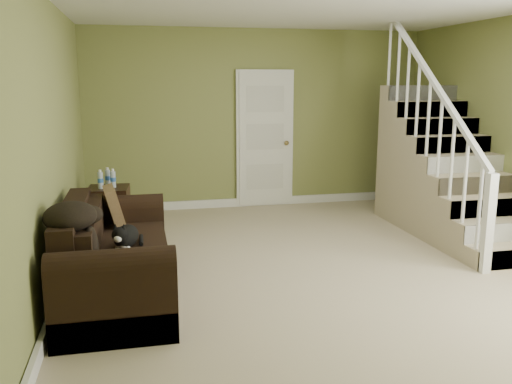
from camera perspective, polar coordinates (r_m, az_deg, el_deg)
name	(u,v)px	position (r m, az deg, el deg)	size (l,w,h in m)	color
floor	(315,263)	(5.72, 6.23, -7.46)	(5.00, 5.50, 0.01)	tan
ceiling	(321,1)	(5.45, 6.87, 19.31)	(5.00, 5.50, 0.01)	white
wall_back	(258,119)	(8.08, 0.17, 7.66)	(5.00, 0.04, 2.60)	olive
wall_front	(494,195)	(3.00, 23.73, -0.30)	(5.00, 0.04, 2.60)	olive
wall_left	(52,145)	(5.20, -20.64, 4.65)	(0.04, 5.50, 2.60)	olive
baseboard_back	(258,201)	(8.23, 0.21, -1.00)	(5.00, 0.04, 0.12)	white
baseboard_left	(66,276)	(5.47, -19.38, -8.32)	(0.04, 5.50, 0.12)	white
door	(265,139)	(8.08, 0.94, 5.57)	(0.86, 0.12, 2.02)	white
staircase	(442,179)	(7.25, 18.97, 1.30)	(1.00, 2.51, 2.82)	tan
sofa	(112,261)	(4.95, -14.89, -7.03)	(0.90, 2.09, 0.83)	black
side_table	(109,210)	(6.92, -15.21, -1.82)	(0.53, 0.53, 0.81)	black
cat	(126,237)	(4.82, -13.50, -4.58)	(0.29, 0.54, 0.26)	black
banana	(131,256)	(4.53, -13.04, -6.62)	(0.05, 0.17, 0.05)	yellow
throw_pillow	(115,207)	(5.58, -14.66, -1.58)	(0.10, 0.41, 0.41)	#4F381F
throw_blanket	(70,216)	(4.37, -18.99, -2.42)	(0.39, 0.52, 0.21)	black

